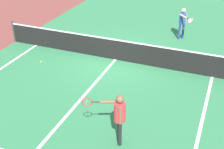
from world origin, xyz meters
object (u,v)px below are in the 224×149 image
(net, at_px, (116,49))
(tennis_ball_near_net, at_px, (41,62))
(player_far, at_px, (183,20))
(player_near, at_px, (119,114))

(net, relative_size, tennis_ball_near_net, 163.06)
(tennis_ball_near_net, bearing_deg, player_far, 43.71)
(net, bearing_deg, tennis_ball_near_net, -153.14)
(net, distance_m, tennis_ball_near_net, 3.26)
(net, xyz_separation_m, player_far, (2.21, 3.41, 0.48))
(player_far, distance_m, tennis_ball_near_net, 7.11)
(player_near, distance_m, player_far, 8.30)
(player_far, relative_size, tennis_ball_near_net, 23.96)
(net, relative_size, player_near, 6.71)
(player_far, xyz_separation_m, tennis_ball_near_net, (-5.09, -4.87, -0.94))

